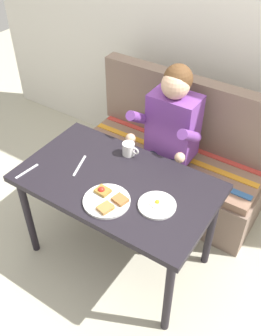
{
  "coord_description": "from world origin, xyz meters",
  "views": [
    {
      "loc": [
        0.98,
        -1.34,
        2.26
      ],
      "look_at": [
        0.0,
        0.15,
        0.72
      ],
      "focal_mm": 40.14,
      "sensor_mm": 36.0,
      "label": 1
    }
  ],
  "objects_px": {
    "couch": "(173,163)",
    "plate_eggs": "(157,205)",
    "coffee_mug": "(129,149)",
    "plate_breakfast": "(107,200)",
    "fork": "(27,171)",
    "knife": "(80,166)",
    "person": "(168,133)",
    "table": "(117,190)"
  },
  "relations": [
    {
      "from": "couch",
      "to": "plate_eggs",
      "type": "relative_size",
      "value": 6.7
    },
    {
      "from": "couch",
      "to": "coffee_mug",
      "type": "distance_m",
      "value": 0.69
    },
    {
      "from": "plate_breakfast",
      "to": "coffee_mug",
      "type": "height_order",
      "value": "coffee_mug"
    },
    {
      "from": "fork",
      "to": "knife",
      "type": "bearing_deg",
      "value": 49.66
    },
    {
      "from": "plate_eggs",
      "to": "coffee_mug",
      "type": "relative_size",
      "value": 1.82
    },
    {
      "from": "couch",
      "to": "plate_breakfast",
      "type": "distance_m",
      "value": 1.03
    },
    {
      "from": "person",
      "to": "fork",
      "type": "distance_m",
      "value": 0.99
    },
    {
      "from": "table",
      "to": "knife",
      "type": "height_order",
      "value": "knife"
    },
    {
      "from": "coffee_mug",
      "to": "fork",
      "type": "xyz_separation_m",
      "value": [
        -0.43,
        -0.49,
        -0.04
      ]
    },
    {
      "from": "fork",
      "to": "knife",
      "type": "height_order",
      "value": "same"
    },
    {
      "from": "coffee_mug",
      "to": "couch",
      "type": "bearing_deg",
      "value": 81.35
    },
    {
      "from": "table",
      "to": "couch",
      "type": "height_order",
      "value": "couch"
    },
    {
      "from": "person",
      "to": "coffee_mug",
      "type": "height_order",
      "value": "person"
    },
    {
      "from": "couch",
      "to": "person",
      "type": "height_order",
      "value": "person"
    },
    {
      "from": "plate_breakfast",
      "to": "couch",
      "type": "bearing_deg",
      "value": 93.49
    },
    {
      "from": "plate_eggs",
      "to": "knife",
      "type": "xyz_separation_m",
      "value": [
        -0.58,
        0.03,
        -0.01
      ]
    },
    {
      "from": "person",
      "to": "knife",
      "type": "relative_size",
      "value": 6.06
    },
    {
      "from": "person",
      "to": "coffee_mug",
      "type": "relative_size",
      "value": 10.27
    },
    {
      "from": "person",
      "to": "plate_eggs",
      "type": "height_order",
      "value": "person"
    },
    {
      "from": "couch",
      "to": "coffee_mug",
      "type": "bearing_deg",
      "value": -98.65
    },
    {
      "from": "plate_breakfast",
      "to": "fork",
      "type": "relative_size",
      "value": 1.58
    },
    {
      "from": "coffee_mug",
      "to": "knife",
      "type": "xyz_separation_m",
      "value": [
        -0.19,
        -0.27,
        -0.04
      ]
    },
    {
      "from": "plate_eggs",
      "to": "fork",
      "type": "distance_m",
      "value": 0.84
    },
    {
      "from": "table",
      "to": "knife",
      "type": "relative_size",
      "value": 6.0
    },
    {
      "from": "person",
      "to": "plate_breakfast",
      "type": "distance_m",
      "value": 0.77
    },
    {
      "from": "person",
      "to": "plate_eggs",
      "type": "xyz_separation_m",
      "value": [
        0.28,
        -0.64,
        -0.0
      ]
    },
    {
      "from": "plate_eggs",
      "to": "plate_breakfast",
      "type": "bearing_deg",
      "value": -153.04
    },
    {
      "from": "couch",
      "to": "plate_eggs",
      "type": "xyz_separation_m",
      "value": [
        0.31,
        -0.81,
        0.41
      ]
    },
    {
      "from": "coffee_mug",
      "to": "fork",
      "type": "relative_size",
      "value": 0.69
    },
    {
      "from": "fork",
      "to": "couch",
      "type": "bearing_deg",
      "value": 70.03
    },
    {
      "from": "table",
      "to": "person",
      "type": "xyz_separation_m",
      "value": [
        0.03,
        0.59,
        0.09
      ]
    },
    {
      "from": "table",
      "to": "plate_breakfast",
      "type": "xyz_separation_m",
      "value": [
        0.06,
        -0.18,
        0.1
      ]
    },
    {
      "from": "table",
      "to": "knife",
      "type": "xyz_separation_m",
      "value": [
        -0.27,
        -0.02,
        0.08
      ]
    },
    {
      "from": "person",
      "to": "fork",
      "type": "bearing_deg",
      "value": -122.9
    },
    {
      "from": "person",
      "to": "coffee_mug",
      "type": "distance_m",
      "value": 0.36
    },
    {
      "from": "couch",
      "to": "knife",
      "type": "xyz_separation_m",
      "value": [
        -0.27,
        -0.78,
        0.4
      ]
    },
    {
      "from": "plate_breakfast",
      "to": "plate_eggs",
      "type": "relative_size",
      "value": 1.25
    },
    {
      "from": "couch",
      "to": "knife",
      "type": "height_order",
      "value": "couch"
    },
    {
      "from": "plate_eggs",
      "to": "fork",
      "type": "relative_size",
      "value": 1.26
    },
    {
      "from": "couch",
      "to": "fork",
      "type": "bearing_deg",
      "value": -116.95
    },
    {
      "from": "table",
      "to": "coffee_mug",
      "type": "bearing_deg",
      "value": 107.44
    },
    {
      "from": "plate_breakfast",
      "to": "fork",
      "type": "height_order",
      "value": "plate_breakfast"
    }
  ]
}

